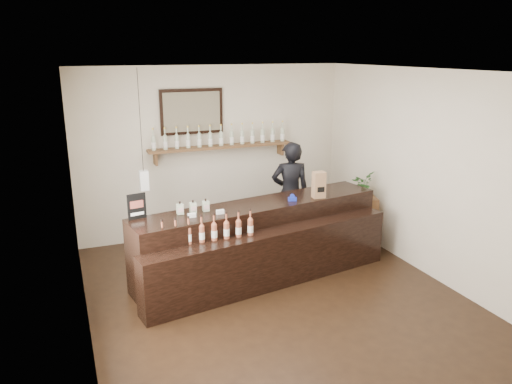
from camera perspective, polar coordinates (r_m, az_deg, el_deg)
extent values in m
plane|color=black|center=(6.56, 1.92, -11.56)|extent=(5.00, 5.00, 0.00)
plane|color=beige|center=(8.33, -4.92, 4.62)|extent=(4.50, 0.00, 4.50)
plane|color=beige|center=(4.02, 16.72, -8.69)|extent=(4.50, 0.00, 4.50)
plane|color=beige|center=(5.56, -19.70, -2.04)|extent=(0.00, 5.00, 5.00)
plane|color=beige|center=(7.22, 18.63, 2.08)|extent=(0.00, 5.00, 5.00)
plane|color=white|center=(5.82, 2.19, 13.69)|extent=(5.00, 5.00, 0.00)
cube|color=brown|center=(8.21, -4.00, 5.20)|extent=(2.40, 0.25, 0.04)
cube|color=brown|center=(8.01, -11.43, 3.77)|extent=(0.04, 0.20, 0.20)
cube|color=brown|center=(8.65, 2.80, 4.95)|extent=(0.04, 0.20, 0.20)
cube|color=black|center=(8.10, -7.37, 9.11)|extent=(1.02, 0.04, 0.72)
cube|color=#433B2B|center=(8.07, -7.32, 9.09)|extent=(0.92, 0.01, 0.62)
cube|color=white|center=(7.22, -12.68, 1.30)|extent=(0.12, 0.12, 0.28)
cylinder|color=black|center=(7.06, -13.10, 7.95)|extent=(0.01, 0.01, 1.41)
cylinder|color=#B6C1A2|center=(7.93, -11.63, 5.42)|extent=(0.07, 0.07, 0.20)
cone|color=#B6C1A2|center=(7.91, -11.68, 6.32)|extent=(0.07, 0.07, 0.05)
cylinder|color=#B6C1A2|center=(7.90, -11.70, 6.75)|extent=(0.02, 0.02, 0.07)
cylinder|color=gold|center=(7.89, -11.72, 7.09)|extent=(0.03, 0.03, 0.02)
cylinder|color=white|center=(7.94, -11.62, 5.28)|extent=(0.07, 0.07, 0.09)
cylinder|color=#B6C1A2|center=(7.97, -10.33, 5.53)|extent=(0.07, 0.07, 0.20)
cone|color=#B6C1A2|center=(7.94, -10.37, 6.43)|extent=(0.07, 0.07, 0.05)
cylinder|color=#B6C1A2|center=(7.94, -10.40, 6.86)|extent=(0.02, 0.02, 0.07)
cylinder|color=gold|center=(7.93, -10.41, 7.20)|extent=(0.03, 0.03, 0.02)
cylinder|color=white|center=(7.97, -10.32, 5.39)|extent=(0.07, 0.07, 0.09)
cylinder|color=#B6C1A2|center=(8.00, -9.04, 5.64)|extent=(0.07, 0.07, 0.20)
cone|color=#B6C1A2|center=(7.98, -9.08, 6.54)|extent=(0.07, 0.07, 0.05)
cylinder|color=#B6C1A2|center=(7.97, -9.10, 6.96)|extent=(0.02, 0.02, 0.07)
cylinder|color=gold|center=(7.97, -9.11, 7.30)|extent=(0.03, 0.03, 0.02)
cylinder|color=white|center=(8.01, -9.03, 5.50)|extent=(0.07, 0.07, 0.09)
cylinder|color=#B6C1A2|center=(8.04, -7.76, 5.75)|extent=(0.07, 0.07, 0.20)
cone|color=#B6C1A2|center=(8.02, -7.80, 6.64)|extent=(0.07, 0.07, 0.05)
cylinder|color=#B6C1A2|center=(8.01, -7.81, 7.06)|extent=(0.02, 0.02, 0.07)
cylinder|color=gold|center=(8.01, -7.82, 7.39)|extent=(0.03, 0.03, 0.02)
cylinder|color=white|center=(8.05, -7.76, 5.60)|extent=(0.07, 0.07, 0.09)
cylinder|color=#B6C1A2|center=(8.09, -6.50, 5.85)|extent=(0.07, 0.07, 0.20)
cone|color=#B6C1A2|center=(8.07, -6.53, 6.73)|extent=(0.07, 0.07, 0.05)
cylinder|color=#B6C1A2|center=(8.06, -6.54, 7.16)|extent=(0.02, 0.02, 0.07)
cylinder|color=gold|center=(8.05, -6.55, 7.49)|extent=(0.03, 0.03, 0.02)
cylinder|color=white|center=(8.09, -6.49, 5.70)|extent=(0.07, 0.07, 0.09)
cylinder|color=#B6C1A2|center=(8.14, -5.25, 5.94)|extent=(0.07, 0.07, 0.20)
cone|color=#B6C1A2|center=(8.12, -5.27, 6.83)|extent=(0.07, 0.07, 0.05)
cylinder|color=#B6C1A2|center=(8.11, -5.28, 7.24)|extent=(0.02, 0.02, 0.07)
cylinder|color=gold|center=(8.10, -5.29, 7.57)|extent=(0.03, 0.03, 0.02)
cylinder|color=white|center=(8.14, -5.24, 5.80)|extent=(0.07, 0.07, 0.09)
cylinder|color=#B6C1A2|center=(8.19, -4.01, 6.04)|extent=(0.07, 0.07, 0.20)
cone|color=#B6C1A2|center=(8.17, -4.03, 6.91)|extent=(0.07, 0.07, 0.05)
cylinder|color=#B6C1A2|center=(8.16, -4.04, 7.33)|extent=(0.02, 0.02, 0.07)
cylinder|color=gold|center=(8.16, -4.05, 7.66)|extent=(0.03, 0.03, 0.02)
cylinder|color=white|center=(8.20, -4.01, 5.90)|extent=(0.07, 0.07, 0.09)
cylinder|color=#B6C1A2|center=(8.25, -2.80, 6.13)|extent=(0.07, 0.07, 0.20)
cone|color=#B6C1A2|center=(8.23, -2.81, 7.00)|extent=(0.07, 0.07, 0.05)
cylinder|color=#B6C1A2|center=(8.22, -2.81, 7.41)|extent=(0.02, 0.02, 0.07)
cylinder|color=gold|center=(8.21, -2.82, 7.73)|extent=(0.03, 0.03, 0.02)
cylinder|color=white|center=(8.25, -2.79, 5.99)|extent=(0.07, 0.07, 0.09)
cylinder|color=#B6C1A2|center=(8.31, -1.59, 6.21)|extent=(0.07, 0.07, 0.20)
cone|color=#B6C1A2|center=(8.29, -1.60, 7.08)|extent=(0.07, 0.07, 0.05)
cylinder|color=#B6C1A2|center=(8.28, -1.60, 7.49)|extent=(0.02, 0.02, 0.07)
cylinder|color=gold|center=(8.27, -1.61, 7.81)|extent=(0.03, 0.03, 0.02)
cylinder|color=white|center=(8.31, -1.59, 6.07)|extent=(0.07, 0.07, 0.09)
cylinder|color=#B6C1A2|center=(8.37, -0.41, 6.29)|extent=(0.07, 0.07, 0.20)
cone|color=#B6C1A2|center=(8.35, -0.41, 7.15)|extent=(0.07, 0.07, 0.05)
cylinder|color=#B6C1A2|center=(8.34, -0.41, 7.56)|extent=(0.02, 0.02, 0.07)
cylinder|color=gold|center=(8.34, -0.41, 7.88)|extent=(0.03, 0.03, 0.02)
cylinder|color=white|center=(8.38, -0.41, 6.15)|extent=(0.07, 0.07, 0.09)
cylinder|color=#B6C1A2|center=(8.44, 0.76, 6.37)|extent=(0.07, 0.07, 0.20)
cone|color=#B6C1A2|center=(8.42, 0.76, 7.22)|extent=(0.07, 0.07, 0.05)
cylinder|color=#B6C1A2|center=(8.41, 0.76, 7.63)|extent=(0.02, 0.02, 0.07)
cylinder|color=gold|center=(8.41, 0.76, 7.94)|extent=(0.03, 0.03, 0.02)
cylinder|color=white|center=(8.44, 0.76, 6.23)|extent=(0.07, 0.07, 0.09)
cylinder|color=#B6C1A2|center=(8.51, 1.90, 6.44)|extent=(0.07, 0.07, 0.20)
cone|color=#B6C1A2|center=(8.49, 1.91, 7.29)|extent=(0.07, 0.07, 0.05)
cylinder|color=#B6C1A2|center=(8.48, 1.92, 7.69)|extent=(0.02, 0.02, 0.07)
cylinder|color=gold|center=(8.48, 1.92, 8.00)|extent=(0.03, 0.03, 0.02)
cylinder|color=white|center=(8.52, 1.90, 6.31)|extent=(0.07, 0.07, 0.09)
cylinder|color=#B6C1A2|center=(8.59, 3.03, 6.51)|extent=(0.07, 0.07, 0.20)
cone|color=#B6C1A2|center=(8.57, 3.04, 7.35)|extent=(0.07, 0.07, 0.05)
cylinder|color=#B6C1A2|center=(8.56, 3.05, 7.75)|extent=(0.02, 0.02, 0.07)
cylinder|color=gold|center=(8.55, 3.06, 8.06)|extent=(0.03, 0.03, 0.02)
cylinder|color=white|center=(8.59, 3.03, 6.38)|extent=(0.07, 0.07, 0.09)
cube|color=black|center=(6.97, 0.39, -5.27)|extent=(3.66, 1.22, 1.01)
cube|color=black|center=(6.61, 1.96, -7.65)|extent=(3.61, 0.91, 0.76)
cube|color=white|center=(6.29, -7.34, -2.67)|extent=(0.10, 0.04, 0.05)
cube|color=white|center=(6.38, -4.11, -2.29)|extent=(0.10, 0.04, 0.05)
cube|color=#FAEF98|center=(6.01, -12.87, -5.98)|extent=(0.12, 0.12, 0.12)
cube|color=#FAEF98|center=(5.97, -12.94, -4.91)|extent=(0.12, 0.12, 0.12)
cube|color=#B6C1A2|center=(6.42, -8.68, -1.94)|extent=(0.08, 0.08, 0.13)
cube|color=beige|center=(6.37, -8.58, -2.06)|extent=(0.07, 0.00, 0.06)
cylinder|color=black|center=(6.39, -8.71, -1.22)|extent=(0.02, 0.02, 0.03)
cube|color=#B6C1A2|center=(6.46, -7.21, -1.77)|extent=(0.08, 0.08, 0.13)
cube|color=beige|center=(6.41, -7.10, -1.89)|extent=(0.07, 0.00, 0.06)
cylinder|color=black|center=(6.43, -7.24, -1.06)|extent=(0.02, 0.02, 0.03)
cube|color=#B6C1A2|center=(6.50, -5.77, -1.61)|extent=(0.08, 0.08, 0.13)
cube|color=beige|center=(6.45, -5.65, -1.73)|extent=(0.07, 0.00, 0.06)
cylinder|color=black|center=(6.47, -5.79, -0.90)|extent=(0.02, 0.02, 0.03)
cylinder|color=#9F5136|center=(6.04, -10.60, -5.33)|extent=(0.07, 0.07, 0.20)
cone|color=#9F5136|center=(5.99, -10.67, -4.20)|extent=(0.07, 0.07, 0.05)
cylinder|color=#9F5136|center=(5.97, -10.70, -3.66)|extent=(0.02, 0.02, 0.07)
cylinder|color=black|center=(5.96, -10.72, -3.23)|extent=(0.03, 0.03, 0.02)
cylinder|color=white|center=(6.04, -10.60, -5.51)|extent=(0.07, 0.07, 0.09)
cylinder|color=#9F5136|center=(6.06, -9.13, -5.15)|extent=(0.07, 0.07, 0.20)
cone|color=#9F5136|center=(6.02, -9.18, -4.02)|extent=(0.07, 0.07, 0.05)
cylinder|color=#9F5136|center=(6.00, -9.21, -3.49)|extent=(0.02, 0.02, 0.07)
cylinder|color=black|center=(5.99, -9.23, -3.06)|extent=(0.03, 0.03, 0.02)
cylinder|color=white|center=(6.07, -9.12, -5.33)|extent=(0.07, 0.07, 0.09)
cylinder|color=#9F5136|center=(6.10, -7.67, -4.97)|extent=(0.07, 0.07, 0.20)
cone|color=#9F5136|center=(6.05, -7.71, -3.85)|extent=(0.07, 0.07, 0.05)
cylinder|color=#9F5136|center=(6.03, -7.73, -3.31)|extent=(0.02, 0.02, 0.07)
cylinder|color=black|center=(6.02, -7.75, -2.89)|extent=(0.03, 0.03, 0.02)
cylinder|color=white|center=(6.10, -7.66, -5.15)|extent=(0.07, 0.07, 0.09)
cylinder|color=#9F5136|center=(6.13, -6.22, -4.79)|extent=(0.07, 0.07, 0.20)
cone|color=#9F5136|center=(6.09, -6.26, -3.67)|extent=(0.07, 0.07, 0.05)
cylinder|color=#9F5136|center=(6.07, -6.28, -3.14)|extent=(0.02, 0.02, 0.07)
cylinder|color=black|center=(6.06, -6.29, -2.72)|extent=(0.03, 0.03, 0.02)
cylinder|color=white|center=(6.14, -6.22, -4.97)|extent=(0.07, 0.07, 0.09)
cylinder|color=#9F5136|center=(6.18, -4.80, -4.61)|extent=(0.07, 0.07, 0.20)
cone|color=#9F5136|center=(6.13, -4.83, -3.49)|extent=(0.07, 0.07, 0.05)
cylinder|color=#9F5136|center=(6.11, -4.84, -2.96)|extent=(0.02, 0.02, 0.07)
cylinder|color=black|center=(6.10, -4.85, -2.55)|extent=(0.03, 0.03, 0.02)
cylinder|color=white|center=(6.18, -4.79, -4.78)|extent=(0.07, 0.07, 0.09)
cylinder|color=#9F5136|center=(6.22, -3.39, -4.42)|extent=(0.07, 0.07, 0.20)
cone|color=#9F5136|center=(6.18, -3.41, -3.32)|extent=(0.07, 0.07, 0.05)
cylinder|color=#9F5136|center=(6.16, -3.42, -2.79)|extent=(0.02, 0.02, 0.07)
cylinder|color=black|center=(6.14, -3.43, -2.38)|extent=(0.03, 0.03, 0.02)
cylinder|color=white|center=(6.23, -3.39, -4.60)|extent=(0.07, 0.07, 0.09)
cylinder|color=#9F5136|center=(6.27, -2.01, -4.24)|extent=(0.07, 0.07, 0.20)
cone|color=#9F5136|center=(6.23, -2.02, -3.14)|extent=(0.07, 0.07, 0.05)
cylinder|color=#9F5136|center=(6.21, -2.03, -2.62)|extent=(0.02, 0.02, 0.07)
cylinder|color=black|center=(6.19, -2.03, -2.21)|extent=(0.03, 0.03, 0.02)
cylinder|color=white|center=(6.28, -2.01, -4.41)|extent=(0.07, 0.07, 0.09)
cylinder|color=#9F5136|center=(6.32, -0.65, -4.06)|extent=(0.07, 0.07, 0.20)
cone|color=#9F5136|center=(6.28, -0.65, -2.97)|extent=(0.07, 0.07, 0.05)
cylinder|color=#9F5136|center=(6.26, -0.66, -2.45)|extent=(0.02, 0.02, 0.07)
cylinder|color=black|center=(6.24, -0.66, -2.04)|extent=(0.03, 0.03, 0.02)
cylinder|color=white|center=(6.33, -0.65, -4.23)|extent=(0.07, 0.07, 0.09)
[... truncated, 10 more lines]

